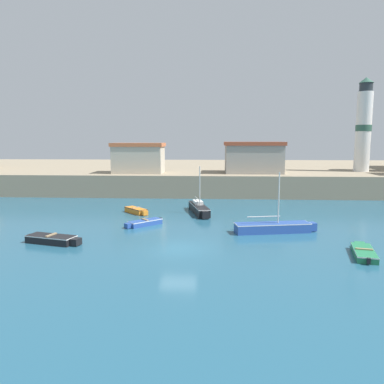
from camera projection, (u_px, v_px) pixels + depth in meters
The scene contains 11 objects.
ground_plane at pixel (178, 249), 25.90m from camera, with size 200.00×200.00×0.00m, color #235670.
quay_seawall at pixel (200, 174), 67.60m from camera, with size 120.00×40.00×2.94m, color gray.
sailboat_blue_0 at pixel (274, 227), 30.51m from camera, with size 6.86×2.54×4.94m.
sailboat_black_1 at pixel (199, 208), 38.65m from camera, with size 2.51×6.45×4.87m.
dinghy_orange_2 at pixel (136, 210), 38.48m from camera, with size 2.86×2.97×0.62m.
dinghy_green_3 at pixel (364, 252), 24.35m from camera, with size 2.01×4.22×0.51m.
dinghy_black_4 at pixel (53, 239), 27.31m from camera, with size 4.39×2.23×0.65m.
dinghy_blue_5 at pixel (144, 222), 33.01m from camera, with size 3.06×3.05×0.55m.
lighthouse at pixel (364, 126), 53.82m from camera, with size 2.19×2.19×13.38m.
harbor_shed_near_wharf at pixel (139, 158), 52.07m from camera, with size 7.10×4.63×4.16m.
harbor_shed_mid_row at pixel (253, 157), 52.45m from camera, with size 8.13×6.28×4.31m.
Camera 1 is at (2.35, -25.02, 7.47)m, focal length 35.00 mm.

